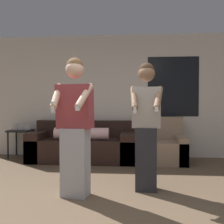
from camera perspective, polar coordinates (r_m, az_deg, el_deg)
name	(u,v)px	position (r m, az deg, el deg)	size (l,w,h in m)	color
ground_plane	(101,219)	(2.85, -2.38, -22.28)	(14.00, 14.00, 0.00)	brown
wall_back	(120,96)	(5.86, 1.76, 3.54)	(6.26, 0.07, 2.70)	silver
couch	(83,146)	(5.52, -6.31, -7.28)	(2.14, 0.92, 0.81)	black
armchair	(164,147)	(5.39, 11.21, -7.56)	(0.82, 0.80, 0.90)	#937A60
side_table	(21,134)	(6.11, -19.23, -4.47)	(0.47, 0.48, 0.76)	black
person_left	(75,126)	(3.32, -8.07, -3.01)	(0.49, 0.52, 1.74)	#B2B2B7
person_right	(146,124)	(3.54, 7.48, -2.69)	(0.44, 0.48, 1.71)	#28282D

